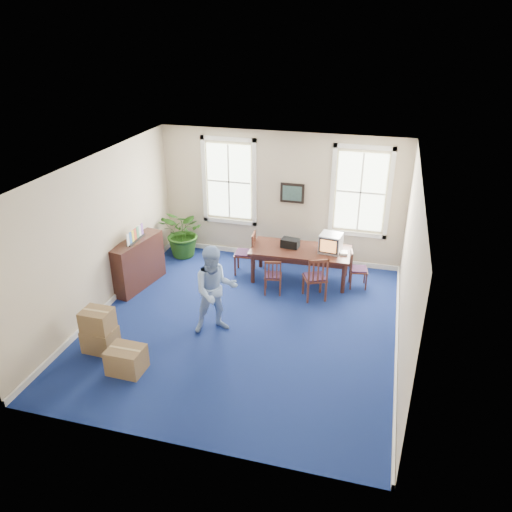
% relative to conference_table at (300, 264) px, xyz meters
% --- Properties ---
extents(floor, '(6.50, 6.50, 0.00)m').
position_rel_conference_table_xyz_m(floor, '(-0.73, -2.19, -0.39)').
color(floor, navy).
rests_on(floor, ground).
extents(ceiling, '(6.50, 6.50, 0.00)m').
position_rel_conference_table_xyz_m(ceiling, '(-0.73, -2.19, 2.81)').
color(ceiling, white).
rests_on(ceiling, ground).
extents(wall_back, '(6.50, 0.00, 6.50)m').
position_rel_conference_table_xyz_m(wall_back, '(-0.73, 1.06, 1.21)').
color(wall_back, '#C5B294').
rests_on(wall_back, ground).
extents(wall_front, '(6.50, 0.00, 6.50)m').
position_rel_conference_table_xyz_m(wall_front, '(-0.73, -5.44, 1.21)').
color(wall_front, '#C5B294').
rests_on(wall_front, ground).
extents(wall_left, '(0.00, 6.50, 6.50)m').
position_rel_conference_table_xyz_m(wall_left, '(-3.73, -2.19, 1.21)').
color(wall_left, '#C5B294').
rests_on(wall_left, ground).
extents(wall_right, '(0.00, 6.50, 6.50)m').
position_rel_conference_table_xyz_m(wall_right, '(2.27, -2.19, 1.21)').
color(wall_right, '#C5B294').
rests_on(wall_right, ground).
extents(baseboard_back, '(6.00, 0.04, 0.12)m').
position_rel_conference_table_xyz_m(baseboard_back, '(-0.73, 1.03, -0.33)').
color(baseboard_back, white).
rests_on(baseboard_back, ground).
extents(baseboard_left, '(0.04, 6.50, 0.12)m').
position_rel_conference_table_xyz_m(baseboard_left, '(-3.70, -2.19, -0.33)').
color(baseboard_left, white).
rests_on(baseboard_left, ground).
extents(baseboard_right, '(0.04, 6.50, 0.12)m').
position_rel_conference_table_xyz_m(baseboard_right, '(2.24, -2.19, -0.33)').
color(baseboard_right, white).
rests_on(baseboard_right, ground).
extents(window_left, '(1.40, 0.12, 2.20)m').
position_rel_conference_table_xyz_m(window_left, '(-2.03, 1.04, 1.51)').
color(window_left, white).
rests_on(window_left, ground).
extents(window_right, '(1.40, 0.12, 2.20)m').
position_rel_conference_table_xyz_m(window_right, '(1.17, 1.04, 1.51)').
color(window_right, white).
rests_on(window_right, ground).
extents(wall_picture, '(0.58, 0.06, 0.48)m').
position_rel_conference_table_xyz_m(wall_picture, '(-0.43, 1.01, 1.36)').
color(wall_picture, black).
rests_on(wall_picture, ground).
extents(conference_table, '(2.29, 1.10, 0.77)m').
position_rel_conference_table_xyz_m(conference_table, '(0.00, 0.00, 0.00)').
color(conference_table, '#3F1E16').
rests_on(conference_table, ground).
extents(crt_tv, '(0.53, 0.56, 0.42)m').
position_rel_conference_table_xyz_m(crt_tv, '(0.67, 0.05, 0.60)').
color(crt_tv, '#B7B7BC').
rests_on(crt_tv, conference_table).
extents(game_console, '(0.18, 0.22, 0.05)m').
position_rel_conference_table_xyz_m(game_console, '(0.98, 0.00, 0.41)').
color(game_console, white).
rests_on(game_console, conference_table).
extents(equipment_bag, '(0.43, 0.31, 0.20)m').
position_rel_conference_table_xyz_m(equipment_bag, '(-0.26, 0.05, 0.49)').
color(equipment_bag, black).
rests_on(equipment_bag, conference_table).
extents(chair_near_left, '(0.44, 0.44, 0.85)m').
position_rel_conference_table_xyz_m(chair_near_left, '(-0.46, -0.77, 0.04)').
color(chair_near_left, brown).
rests_on(chair_near_left, ground).
extents(chair_near_right, '(0.61, 0.61, 1.02)m').
position_rel_conference_table_xyz_m(chair_near_right, '(0.46, -0.77, 0.12)').
color(chair_near_right, brown).
rests_on(chair_near_right, ground).
extents(chair_end_left, '(0.51, 0.51, 1.03)m').
position_rel_conference_table_xyz_m(chair_end_left, '(-1.34, 0.00, 0.13)').
color(chair_end_left, brown).
rests_on(chair_end_left, ground).
extents(chair_end_right, '(0.45, 0.45, 0.87)m').
position_rel_conference_table_xyz_m(chair_end_right, '(1.34, 0.00, 0.05)').
color(chair_end_right, brown).
rests_on(chair_end_right, ground).
extents(man, '(1.08, 1.01, 1.77)m').
position_rel_conference_table_xyz_m(man, '(-1.19, -2.50, 0.50)').
color(man, '#8CACE1').
rests_on(man, ground).
extents(credenza, '(0.68, 1.53, 1.16)m').
position_rel_conference_table_xyz_m(credenza, '(-3.48, -1.26, 0.19)').
color(credenza, '#3F1E16').
rests_on(credenza, ground).
extents(brochure_rack, '(0.14, 0.66, 0.29)m').
position_rel_conference_table_xyz_m(brochure_rack, '(-3.46, -1.26, 0.92)').
color(brochure_rack, '#99999E').
rests_on(brochure_rack, credenza).
extents(potted_plant, '(1.46, 1.38, 1.28)m').
position_rel_conference_table_xyz_m(potted_plant, '(-3.06, 0.47, 0.26)').
color(potted_plant, '#1F4812').
rests_on(potted_plant, ground).
extents(cardboard_boxes, '(1.65, 1.65, 0.88)m').
position_rel_conference_table_xyz_m(cardboard_boxes, '(-2.81, -3.56, 0.05)').
color(cardboard_boxes, olive).
rests_on(cardboard_boxes, ground).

